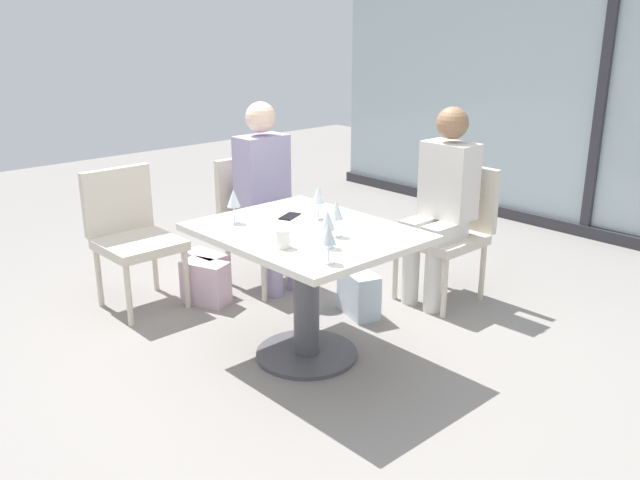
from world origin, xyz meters
The scene contains 18 objects.
ground_plane centered at (0.00, 0.00, 0.00)m, with size 12.00×12.00×0.00m, color gray.
window_wall_backdrop centered at (0.00, 3.20, 1.21)m, with size 5.69×0.10×2.70m.
dining_table_main centered at (0.00, 0.00, 0.53)m, with size 1.10×0.88×0.73m.
chair_far_left centered at (-1.05, 0.50, 0.50)m, with size 0.50×0.46×0.87m.
chair_near_window centered at (0.00, 1.25, 0.50)m, with size 0.46×0.51×0.87m.
chair_side_end centered at (-1.31, -0.33, 0.50)m, with size 0.50×0.46×0.87m.
person_far_left centered at (-0.94, 0.50, 0.70)m, with size 0.39×0.34×1.26m.
person_near_window centered at (0.00, 1.14, 0.70)m, with size 0.34×0.39×1.26m.
wine_glass_0 centered at (0.28, -0.11, 0.86)m, with size 0.07×0.07×0.18m.
wine_glass_1 centered at (-0.35, -0.20, 0.86)m, with size 0.07×0.07×0.18m.
wine_glass_2 centered at (0.19, 0.04, 0.86)m, with size 0.07×0.07×0.18m.
wine_glass_3 centered at (-0.10, 0.18, 0.86)m, with size 0.07×0.07×0.18m.
wine_glass_4 centered at (0.44, -0.26, 0.86)m, with size 0.07×0.07×0.18m.
coffee_cup centered at (0.15, -0.27, 0.78)m, with size 0.08×0.08×0.09m, color white.
cell_phone_on_table centered at (-0.23, 0.09, 0.73)m, with size 0.07×0.14×0.01m, color black.
handbag_0 centered at (-0.99, 0.00, 0.14)m, with size 0.30×0.16×0.28m, color beige.
handbag_1 centered at (-0.19, 0.61, 0.14)m, with size 0.30×0.16×0.28m, color silver.
handbag_2 centered at (-1.14, 0.10, 0.14)m, with size 0.30×0.16×0.28m, color beige.
Camera 1 is at (2.50, -2.19, 1.77)m, focal length 37.74 mm.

